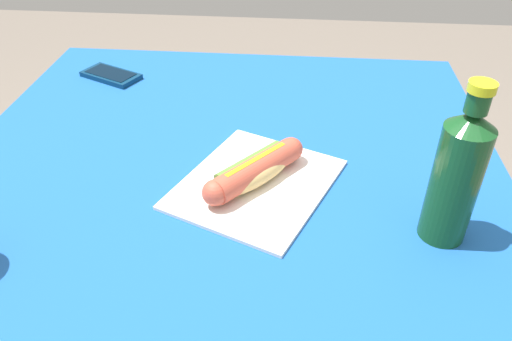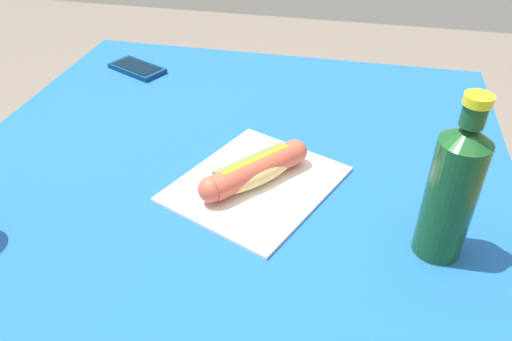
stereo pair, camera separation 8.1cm
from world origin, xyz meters
name	(u,v)px [view 2 (the right image)]	position (x,y,z in m)	size (l,w,h in m)	color
dining_table	(233,225)	(0.00, 0.00, 0.62)	(0.99, 0.97, 0.76)	brown
paper_wrapper	(256,184)	(-0.05, -0.06, 0.76)	(0.26, 0.22, 0.01)	silver
hot_dog	(256,170)	(-0.05, -0.06, 0.79)	(0.17, 0.15, 0.05)	#DBB26B
cell_phone	(137,68)	(0.33, 0.32, 0.77)	(0.12, 0.15, 0.01)	#0A2D4C
soda_bottle	(452,190)	(-0.14, -0.34, 0.87)	(0.07, 0.07, 0.24)	#14471E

